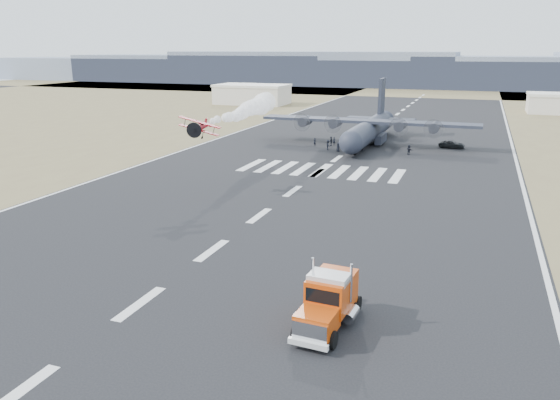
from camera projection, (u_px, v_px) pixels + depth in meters
The scene contains 21 objects.
ground at pixel (140, 304), 41.35m from camera, with size 500.00×500.00×0.00m, color black.
scrub_far at pixel (429, 91), 249.42m from camera, with size 500.00×80.00×0.00m, color brown.
runway_markings at pixel (337, 159), 95.63m from camera, with size 60.00×260.00×0.01m, color silver, non-canonical shape.
ridge_seg_a at pixel (112, 69), 339.37m from camera, with size 150.00×50.00×13.00m, color slate.
ridge_seg_b at pixel (206, 68), 317.58m from camera, with size 150.00×50.00×15.00m, color slate.
ridge_seg_c at pixel (312, 68), 295.80m from camera, with size 150.00×50.00×17.00m, color slate.
ridge_seg_d at pixel (436, 73), 274.82m from camera, with size 150.00×50.00×13.00m, color slate.
hangar_left at pixel (252, 94), 188.83m from camera, with size 24.50×14.50×6.70m.
semi_truck at pixel (329, 300), 37.63m from camera, with size 3.37×8.75×3.89m.
aerobatic_biplane at pixel (199, 127), 70.81m from camera, with size 5.52×5.06×2.78m.
smoke_trail at pixel (257, 106), 93.73m from camera, with size 4.49×30.20×3.53m.
transport_aircraft at pixel (370, 128), 109.83m from camera, with size 42.87×35.35×12.42m.
support_vehicle at pixel (452, 144), 105.92m from camera, with size 2.26×4.91×1.36m, color black.
crew_a at pixel (334, 141), 109.14m from camera, with size 0.58×0.48×1.59m, color black.
crew_b at pixel (341, 141), 108.20m from camera, with size 0.84×0.52×1.72m, color black.
crew_c at pixel (328, 145), 103.82m from camera, with size 1.22×0.57×1.89m, color black.
crew_d at pixel (331, 141), 107.96m from camera, with size 1.11×0.57×1.89m, color black.
crew_e at pixel (338, 147), 102.12m from camera, with size 0.84×0.51×1.71m, color black.
crew_f at pixel (409, 150), 98.89m from camera, with size 1.68×0.54×1.81m, color black.
crew_g at pixel (315, 142), 108.09m from camera, with size 0.58×0.48×1.60m, color black.
crew_h at pixel (362, 147), 102.31m from camera, with size 0.82×0.50×1.68m, color black.
Camera 1 is at (22.96, -31.77, 18.67)m, focal length 35.00 mm.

